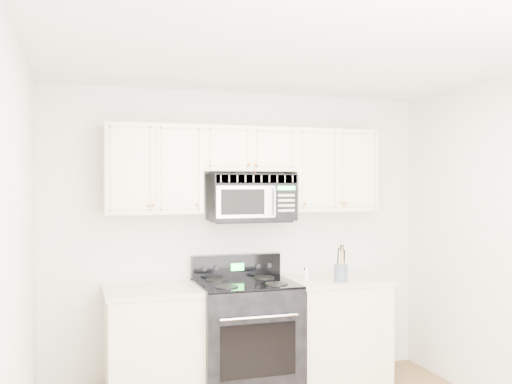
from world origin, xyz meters
name	(u,v)px	position (x,y,z in m)	size (l,w,h in m)	color
room	(319,260)	(0.00, 0.00, 1.30)	(3.51, 3.51, 2.61)	olive
base_cabinet_left	(158,348)	(-0.80, 1.44, 0.43)	(0.86, 0.65, 0.92)	#EEE7C5
base_cabinet_right	(336,333)	(0.80, 1.44, 0.43)	(0.86, 0.65, 0.92)	#EEE7C5
range	(246,335)	(-0.06, 1.41, 0.48)	(0.82, 0.74, 1.14)	black
upper_cabinets	(246,166)	(0.00, 1.58, 1.93)	(2.44, 0.37, 0.75)	#EEE7C5
microwave	(251,197)	(0.04, 1.56, 1.65)	(0.74, 0.42, 0.41)	black
utensil_crock	(341,272)	(0.77, 1.27, 1.00)	(0.12, 0.12, 0.32)	slate
shaker_salt	(306,274)	(0.51, 1.42, 0.98)	(0.05, 0.05, 0.11)	silver
shaker_pepper	(306,274)	(0.52, 1.47, 0.97)	(0.04, 0.04, 0.10)	silver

